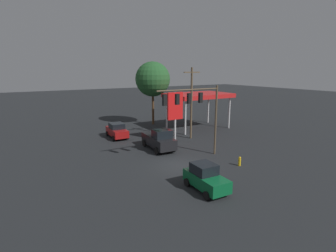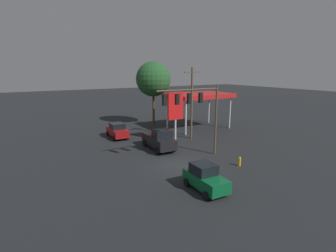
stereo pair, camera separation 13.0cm
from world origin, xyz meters
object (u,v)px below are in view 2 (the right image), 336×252
at_px(pickup_parked, 159,140).
at_px(price_sign, 175,108).
at_px(utility_pole, 192,102).
at_px(street_tree, 153,79).
at_px(sedan_waiting, 117,130).
at_px(fire_hydrant, 240,161).
at_px(traffic_signal_assembly, 194,105).
at_px(hatchback_crossing, 205,178).

bearing_deg(pickup_parked, price_sign, 124.55).
distance_m(utility_pole, street_tree, 10.71).
height_order(utility_pole, street_tree, street_tree).
distance_m(sedan_waiting, fire_hydrant, 16.86).
relative_size(traffic_signal_assembly, pickup_parked, 1.35).
height_order(sedan_waiting, fire_hydrant, sedan_waiting).
bearing_deg(utility_pole, hatchback_crossing, 58.08).
distance_m(utility_pole, hatchback_crossing, 15.40).
xyz_separation_m(traffic_signal_assembly, pickup_parked, (1.46, -4.45, -4.34)).
xyz_separation_m(price_sign, street_tree, (-2.52, -10.51, 3.06)).
bearing_deg(traffic_signal_assembly, fire_hydrant, 122.01).
relative_size(price_sign, street_tree, 0.61).
height_order(traffic_signal_assembly, utility_pole, utility_pole).
height_order(traffic_signal_assembly, fire_hydrant, traffic_signal_assembly).
bearing_deg(street_tree, price_sign, 76.51).
bearing_deg(street_tree, pickup_parked, 64.68).
xyz_separation_m(utility_pole, hatchback_crossing, (7.88, 12.65, -3.85)).
bearing_deg(pickup_parked, sedan_waiting, -159.38).
bearing_deg(traffic_signal_assembly, sedan_waiting, -72.84).
bearing_deg(sedan_waiting, street_tree, 125.34).
relative_size(utility_pole, sedan_waiting, 2.01).
xyz_separation_m(hatchback_crossing, street_tree, (-7.91, -23.08, 6.30)).
distance_m(pickup_parked, hatchback_crossing, 10.76).
relative_size(traffic_signal_assembly, hatchback_crossing, 1.86).
relative_size(price_sign, sedan_waiting, 1.36).
bearing_deg(pickup_parked, hatchback_crossing, -6.61).
bearing_deg(street_tree, traffic_signal_assembly, 75.26).
bearing_deg(price_sign, hatchback_crossing, 66.81).
relative_size(traffic_signal_assembly, sedan_waiting, 1.61).
bearing_deg(price_sign, utility_pole, -178.13).
height_order(traffic_signal_assembly, street_tree, street_tree).
height_order(hatchback_crossing, sedan_waiting, hatchback_crossing).
bearing_deg(traffic_signal_assembly, pickup_parked, -71.88).
distance_m(price_sign, fire_hydrant, 11.01).
height_order(price_sign, street_tree, street_tree).
relative_size(sedan_waiting, fire_hydrant, 5.10).
xyz_separation_m(traffic_signal_assembly, sedan_waiting, (3.65, -11.82, -4.50)).
relative_size(pickup_parked, hatchback_crossing, 1.38).
bearing_deg(fire_hydrant, pickup_parked, -65.00).
bearing_deg(street_tree, utility_pole, 89.86).
xyz_separation_m(price_sign, sedan_waiting, (5.59, -5.37, -3.24)).
distance_m(hatchback_crossing, street_tree, 25.20).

